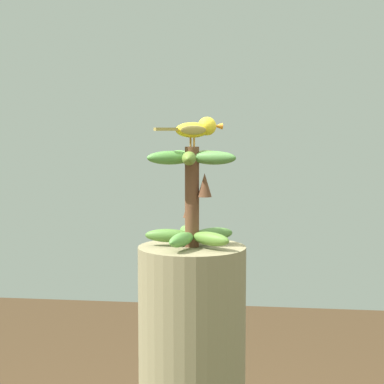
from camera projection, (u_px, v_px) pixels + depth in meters
name	position (u px, v px, depth m)	size (l,w,h in m)	color
banana_bunch	(192.00, 197.00, 1.64)	(0.24, 0.24, 0.25)	brown
perched_bird	(197.00, 129.00, 1.63)	(0.17, 0.09, 0.08)	#C68933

